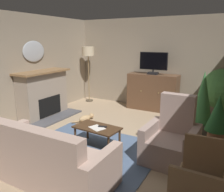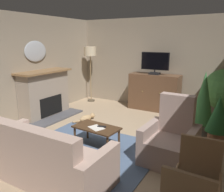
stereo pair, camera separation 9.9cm
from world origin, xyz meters
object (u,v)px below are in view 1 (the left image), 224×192
Objects in this scene: tv_remote at (102,127)px; potted_plant_small_fern_corner at (218,118)px; sofa_floral at (46,160)px; coffee_table at (97,130)px; folded_newspaper at (97,128)px; tv_cabinet at (153,93)px; fireplace at (44,95)px; floor_lamp at (88,54)px; potted_plant_leafy_by_curtain at (202,101)px; armchair_beside_cabinet at (171,142)px; potted_plant_tall_palm_by_window at (222,90)px; cat at (86,118)px; wall_mirror_oval at (34,51)px; side_chair_mid_row at (201,184)px; television at (153,63)px.

tv_remote is 2.26m from potted_plant_small_fern_corner.
sofa_floral is at bearing -130.71° from potted_plant_small_fern_corner.
folded_newspaper reaches higher than coffee_table.
fireplace is at bearing -139.11° from tv_cabinet.
tv_remote is 0.09× the size of floor_lamp.
tv_remote is 2.31m from potted_plant_leafy_by_curtain.
folded_newspaper is at bearing -133.24° from potted_plant_leafy_by_curtain.
armchair_beside_cabinet reaches higher than coffee_table.
coffee_table is at bearing -52.95° from floor_lamp.
folded_newspaper is at bearing -124.36° from potted_plant_tall_palm_by_window.
tv_cabinet is 2.04m from potted_plant_leafy_by_curtain.
potted_plant_tall_palm_by_window is (4.29, 1.93, 0.23)m from fireplace.
armchair_beside_cabinet is at bearing -102.47° from potted_plant_tall_palm_by_window.
folded_newspaper is at bearing -148.85° from potted_plant_small_fern_corner.
cat is at bearing 10.22° from fireplace.
sofa_floral is at bearing -134.92° from armchair_beside_cabinet.
potted_plant_small_fern_corner is at bearing 3.62° from fireplace.
potted_plant_small_fern_corner is (4.59, 0.28, -1.18)m from wall_mirror_oval.
potted_plant_tall_palm_by_window is at bearing 54.81° from coffee_table.
side_chair_mid_row is (1.98, -1.17, 0.10)m from tv_remote.
floor_lamp is (-4.13, 0.01, 0.76)m from potted_plant_tall_palm_by_window.
sofa_floral reaches higher than tv_remote.
tv_remote is (0.10, 0.04, 0.07)m from coffee_table.
television is 0.60× the size of potted_plant_tall_palm_by_window.
television is 3.11m from coffee_table.
sofa_floral is 3.27m from potted_plant_small_fern_corner.
floor_lamp is at bearing 122.04° from cat.
tv_cabinet is 1.41× the size of potted_plant_small_fern_corner.
side_chair_mid_row is 0.75× the size of potted_plant_tall_palm_by_window.
floor_lamp is (-2.06, 4.13, 1.29)m from sofa_floral.
potted_plant_small_fern_corner is (1.95, -1.75, -0.84)m from television.
potted_plant_tall_palm_by_window is at bearing 77.53° from armchair_beside_cabinet.
tv_cabinet is 2.98m from coffee_table.
cat is at bearing -57.96° from floor_lamp.
tv_remote is 0.15× the size of armchair_beside_cabinet.
fireplace is 1.95× the size of television.
television reaches higher than side_chair_mid_row.
tv_cabinet is at bearing 38.16° from wall_mirror_oval.
potted_plant_tall_palm_by_window reaches higher than potted_plant_small_fern_corner.
coffee_table is 0.65× the size of potted_plant_leafy_by_curtain.
armchair_beside_cabinet reaches higher than tv_cabinet.
tv_cabinet is at bearing 115.30° from armchair_beside_cabinet.
sofa_floral is 1.44× the size of potted_plant_leafy_by_curtain.
tv_remote is 0.26× the size of cat.
armchair_beside_cabinet reaches higher than potted_plant_small_fern_corner.
potted_plant_tall_palm_by_window is at bearing -0.20° from floor_lamp.
wall_mirror_oval is 3.06m from folded_newspaper.
television is 2.25m from floor_lamp.
potted_plant_tall_palm_by_window is 3.58m from cat.
side_chair_mid_row is at bearing -89.30° from potted_plant_small_fern_corner.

